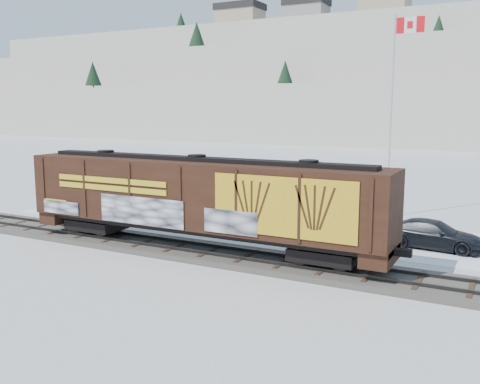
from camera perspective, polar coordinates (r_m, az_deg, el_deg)
The scene contains 9 objects.
ground at distance 26.05m, azimuth 0.77°, elevation -7.41°, with size 500.00×500.00×0.00m, color white.
rail_track at distance 26.01m, azimuth 0.77°, elevation -7.10°, with size 50.00×3.40×0.43m.
parking_strip at distance 32.69m, azimuth 6.79°, elevation -4.05°, with size 40.00×8.00×0.03m, color white.
hillside at distance 162.60m, azimuth 24.26°, elevation 10.68°, with size 360.00×110.00×93.00m.
hopper_railcar at distance 26.74m, azimuth -4.57°, elevation -0.50°, with size 19.53×3.06×4.52m.
flagpole at distance 37.16m, azimuth 15.84°, elevation 5.07°, with size 2.30×0.90×13.27m.
car_silver at distance 36.91m, azimuth -5.91°, elevation -1.31°, with size 1.79×4.45×1.52m, color #A2A4A9.
car_white at distance 32.00m, azimuth 11.98°, elevation -2.93°, with size 1.75×5.01×1.65m, color silver.
car_dark at distance 29.93m, azimuth 19.94°, elevation -4.27°, with size 2.07×5.09×1.48m, color black.
Camera 1 is at (11.37, -22.25, 7.35)m, focal length 40.00 mm.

